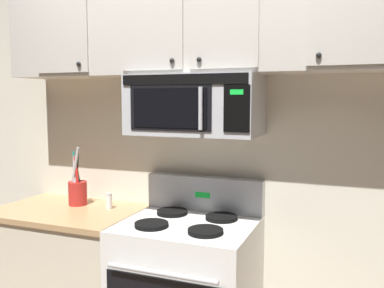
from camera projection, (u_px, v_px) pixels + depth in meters
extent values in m
cube|color=silver|center=(209.00, 139.00, 2.72)|extent=(5.20, 0.10, 2.70)
cylinder|color=#B7BABF|center=(161.00, 273.00, 2.11)|extent=(0.61, 0.03, 0.03)
cube|color=#B7BABF|center=(204.00, 194.00, 2.68)|extent=(0.76, 0.07, 0.22)
cube|color=#19D83F|center=(202.00, 195.00, 2.64)|extent=(0.10, 0.00, 0.04)
cylinder|color=black|center=(152.00, 225.00, 2.35)|extent=(0.19, 0.19, 0.02)
cylinder|color=black|center=(205.00, 231.00, 2.24)|extent=(0.19, 0.19, 0.02)
cylinder|color=black|center=(172.00, 212.00, 2.61)|extent=(0.19, 0.19, 0.02)
cylinder|color=black|center=(221.00, 217.00, 2.49)|extent=(0.19, 0.19, 0.02)
cube|color=#B7BABF|center=(195.00, 105.00, 2.47)|extent=(0.76, 0.39, 0.35)
cube|color=black|center=(182.00, 79.00, 2.27)|extent=(0.73, 0.01, 0.06)
cube|color=black|center=(170.00, 108.00, 2.31)|extent=(0.49, 0.01, 0.25)
cube|color=black|center=(170.00, 108.00, 2.31)|extent=(0.44, 0.01, 0.22)
cube|color=black|center=(237.00, 109.00, 2.17)|extent=(0.14, 0.01, 0.25)
cube|color=#19D83F|center=(237.00, 92.00, 2.16)|extent=(0.07, 0.00, 0.03)
cylinder|color=#B7BABF|center=(200.00, 108.00, 2.22)|extent=(0.02, 0.02, 0.23)
cube|color=#BCB7AD|center=(197.00, 27.00, 2.45)|extent=(2.50, 0.33, 0.55)
cube|color=#BCB7AD|center=(61.00, 31.00, 2.59)|extent=(0.38, 0.01, 0.51)
sphere|color=black|center=(79.00, 64.00, 2.55)|extent=(0.03, 0.03, 0.03)
cube|color=#BCB7AD|center=(152.00, 25.00, 2.37)|extent=(0.38, 0.01, 0.51)
sphere|color=black|center=(172.00, 61.00, 2.33)|extent=(0.03, 0.03, 0.03)
cube|color=#BCB7AD|center=(223.00, 19.00, 2.21)|extent=(0.38, 0.01, 0.51)
sphere|color=black|center=(199.00, 60.00, 2.27)|extent=(0.03, 0.03, 0.03)
cube|color=#BCB7AD|center=(349.00, 10.00, 1.99)|extent=(0.38, 0.01, 0.51)
sphere|color=black|center=(319.00, 55.00, 2.04)|extent=(0.03, 0.03, 0.03)
cube|color=beige|center=(71.00, 278.00, 2.79)|extent=(0.90, 0.62, 0.86)
cube|color=tan|center=(69.00, 211.00, 2.74)|extent=(0.93, 0.65, 0.03)
cylinder|color=red|center=(78.00, 193.00, 2.83)|extent=(0.12, 0.12, 0.16)
cylinder|color=teal|center=(77.00, 172.00, 2.82)|extent=(0.05, 0.04, 0.28)
cylinder|color=black|center=(77.00, 171.00, 2.81)|extent=(0.07, 0.06, 0.29)
cylinder|color=red|center=(77.00, 176.00, 2.79)|extent=(0.06, 0.04, 0.24)
cylinder|color=olive|center=(78.00, 174.00, 2.82)|extent=(0.03, 0.05, 0.25)
cylinder|color=#BCBCC1|center=(75.00, 174.00, 2.81)|extent=(0.06, 0.07, 0.26)
cylinder|color=silver|center=(75.00, 170.00, 2.79)|extent=(0.09, 0.03, 0.31)
cylinder|color=white|center=(109.00, 202.00, 2.74)|extent=(0.04, 0.04, 0.09)
cylinder|color=#B7BABF|center=(109.00, 194.00, 2.73)|extent=(0.04, 0.04, 0.02)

